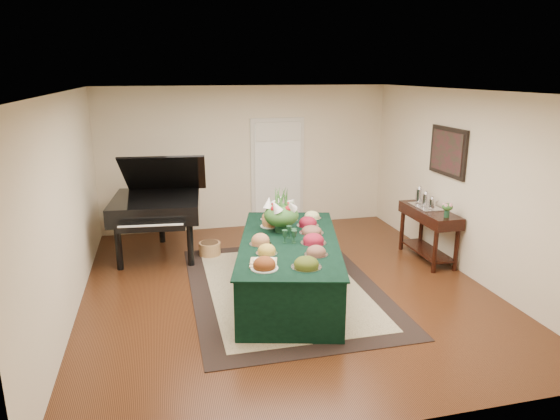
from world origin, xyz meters
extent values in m
plane|color=black|center=(0.00, 0.00, 0.00)|extent=(6.00, 6.00, 0.00)
cube|color=black|center=(-0.01, -0.03, 0.01)|extent=(2.59, 3.62, 0.01)
cube|color=beige|center=(-0.01, -0.03, 0.01)|extent=(2.07, 3.11, 0.01)
cube|color=beige|center=(0.60, 2.98, 1.05)|extent=(1.05, 0.04, 2.10)
cube|color=white|center=(0.60, 2.96, 1.00)|extent=(0.90, 0.06, 2.00)
cube|color=black|center=(0.00, -0.22, 0.38)|extent=(1.86, 2.90, 0.76)
cube|color=black|center=(0.00, -0.22, 0.76)|extent=(1.93, 2.97, 0.02)
cylinder|color=silver|center=(0.42, 0.33, 0.78)|extent=(0.32, 0.32, 0.01)
ellipsoid|color=maroon|center=(0.42, 0.33, 0.83)|extent=(0.26, 0.26, 0.10)
cylinder|color=beige|center=(-0.12, 0.44, 0.78)|extent=(0.27, 0.27, 0.01)
ellipsoid|color=#BB7A43|center=(-0.12, 0.44, 0.85)|extent=(0.22, 0.22, 0.12)
cylinder|color=silver|center=(0.18, -0.84, 0.78)|extent=(0.29, 0.29, 0.01)
ellipsoid|color=brown|center=(0.18, -0.84, 0.83)|extent=(0.24, 0.24, 0.08)
cylinder|color=silver|center=(0.28, -0.42, 0.78)|extent=(0.34, 0.34, 0.01)
ellipsoid|color=maroon|center=(0.28, -0.42, 0.83)|extent=(0.28, 0.28, 0.09)
cylinder|color=silver|center=(0.60, 0.68, 0.78)|extent=(0.28, 0.28, 0.01)
ellipsoid|color=#E4E18E|center=(0.60, 0.68, 0.82)|extent=(0.23, 0.23, 0.08)
cylinder|color=silver|center=(-0.40, -0.65, 0.78)|extent=(0.27, 0.27, 0.01)
ellipsoid|color=gold|center=(-0.40, -0.65, 0.83)|extent=(0.22, 0.22, 0.08)
cylinder|color=beige|center=(-0.53, -1.12, 0.78)|extent=(0.32, 0.32, 0.01)
ellipsoid|color=brown|center=(-0.53, -1.12, 0.83)|extent=(0.26, 0.26, 0.10)
cylinder|color=silver|center=(0.20, 0.67, 0.78)|extent=(0.32, 0.32, 0.01)
ellipsoid|color=maroon|center=(0.20, 0.67, 0.83)|extent=(0.26, 0.26, 0.09)
cylinder|color=silver|center=(-0.06, 0.78, 0.78)|extent=(0.26, 0.26, 0.01)
ellipsoid|color=#BB7A43|center=(-0.06, 0.78, 0.82)|extent=(0.21, 0.21, 0.08)
cylinder|color=silver|center=(0.38, -0.01, 0.78)|extent=(0.34, 0.34, 0.01)
ellipsoid|color=brown|center=(0.38, -0.01, 0.82)|extent=(0.28, 0.28, 0.07)
cylinder|color=silver|center=(-0.41, -0.30, 0.78)|extent=(0.29, 0.29, 0.01)
ellipsoid|color=#B67648|center=(-0.41, -0.30, 0.84)|extent=(0.24, 0.24, 0.10)
cylinder|color=silver|center=(-0.05, -1.20, 0.78)|extent=(0.35, 0.35, 0.01)
ellipsoid|color=#425114|center=(-0.05, -1.20, 0.83)|extent=(0.29, 0.29, 0.09)
cube|color=tan|center=(-0.51, -0.96, 0.78)|extent=(0.38, 0.38, 0.02)
ellipsoid|color=#EFE8C9|center=(-0.56, -0.91, 0.83)|extent=(0.14, 0.14, 0.08)
ellipsoid|color=#EFE8C9|center=(-0.41, -0.92, 0.83)|extent=(0.12, 0.12, 0.07)
cube|color=orange|center=(-0.48, -1.05, 0.82)|extent=(0.10, 0.08, 0.05)
cylinder|color=#163722|center=(-0.01, 0.19, 0.87)|extent=(0.19, 0.19, 0.19)
ellipsoid|color=#2C5B24|center=(-0.01, 0.19, 1.01)|extent=(0.49, 0.49, 0.32)
cylinder|color=black|center=(-2.31, 1.23, 0.34)|extent=(0.10, 0.10, 0.69)
cylinder|color=black|center=(-1.23, 1.13, 0.34)|extent=(0.10, 0.10, 0.69)
cylinder|color=black|center=(-1.65, 2.40, 0.34)|extent=(0.10, 0.10, 0.69)
cube|color=black|center=(-1.71, 1.77, 0.83)|extent=(1.50, 1.59, 0.29)
cube|color=black|center=(-1.79, 0.94, 0.74)|extent=(1.00, 0.31, 0.10)
cube|color=black|center=(-1.55, 1.90, 1.33)|extent=(1.41, 1.18, 0.76)
cylinder|color=#A47242|center=(-0.90, 1.52, 0.11)|extent=(0.35, 0.35, 0.22)
cylinder|color=black|center=(2.31, -0.03, 0.33)|extent=(0.07, 0.07, 0.66)
cylinder|color=black|center=(2.68, -0.03, 0.33)|extent=(0.07, 0.07, 0.66)
cylinder|color=black|center=(2.31, 1.04, 0.33)|extent=(0.07, 0.07, 0.66)
cylinder|color=black|center=(2.68, 1.04, 0.33)|extent=(0.07, 0.07, 0.66)
cube|color=black|center=(2.50, 0.50, 0.75)|extent=(0.45, 1.26, 0.18)
cube|color=black|center=(2.50, 0.50, 0.15)|extent=(0.38, 1.11, 0.03)
cube|color=silver|center=(2.50, 0.64, 0.85)|extent=(0.34, 0.58, 0.02)
cylinder|color=#163722|center=(2.50, 0.04, 0.90)|extent=(0.08, 0.08, 0.12)
ellipsoid|color=pink|center=(2.50, 0.04, 1.01)|extent=(0.18, 0.18, 0.12)
cube|color=black|center=(2.72, 0.50, 1.75)|extent=(0.04, 0.95, 0.75)
cube|color=#4E1421|center=(2.69, 0.50, 1.75)|extent=(0.01, 0.82, 0.62)
camera|label=1|loc=(-1.61, -6.31, 2.94)|focal=32.00mm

